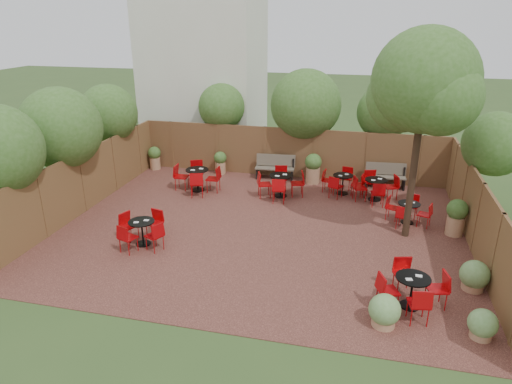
# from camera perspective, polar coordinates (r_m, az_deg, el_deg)

# --- Properties ---
(ground) EXTENTS (80.00, 80.00, 0.00)m
(ground) POSITION_cam_1_polar(r_m,az_deg,el_deg) (14.07, 0.64, -4.61)
(ground) COLOR #354F23
(ground) RESTS_ON ground
(courtyard_paving) EXTENTS (12.00, 10.00, 0.02)m
(courtyard_paving) POSITION_cam_1_polar(r_m,az_deg,el_deg) (14.07, 0.64, -4.58)
(courtyard_paving) COLOR #3B1F18
(courtyard_paving) RESTS_ON ground
(fence_back) EXTENTS (12.00, 0.08, 2.00)m
(fence_back) POSITION_cam_1_polar(r_m,az_deg,el_deg) (18.32, 4.17, 4.87)
(fence_back) COLOR #563120
(fence_back) RESTS_ON ground
(fence_left) EXTENTS (0.08, 10.00, 2.00)m
(fence_left) POSITION_cam_1_polar(r_m,az_deg,el_deg) (16.02, -20.75, 1.10)
(fence_left) COLOR #563120
(fence_left) RESTS_ON ground
(fence_right) EXTENTS (0.08, 10.00, 2.00)m
(fence_right) POSITION_cam_1_polar(r_m,az_deg,el_deg) (13.75, 25.86, -2.94)
(fence_right) COLOR #563120
(fence_right) RESTS_ON ground
(neighbour_building) EXTENTS (5.00, 4.00, 8.00)m
(neighbour_building) POSITION_cam_1_polar(r_m,az_deg,el_deg) (21.74, -6.42, 15.44)
(neighbour_building) COLOR silver
(neighbour_building) RESTS_ON ground
(overhang_foliage) EXTENTS (15.49, 10.72, 2.76)m
(overhang_foliage) POSITION_cam_1_polar(r_m,az_deg,el_deg) (16.13, -6.05, 8.88)
(overhang_foliage) COLOR #345B1D
(overhang_foliage) RESTS_ON ground
(courtyard_tree) EXTENTS (2.89, 2.80, 5.89)m
(courtyard_tree) POSITION_cam_1_polar(r_m,az_deg,el_deg) (13.09, 20.12, 12.05)
(courtyard_tree) COLOR black
(courtyard_tree) RESTS_ON courtyard_paving
(park_bench_left) EXTENTS (1.57, 0.61, 0.95)m
(park_bench_left) POSITION_cam_1_polar(r_m,az_deg,el_deg) (18.19, 2.39, 3.18)
(park_bench_left) COLOR brown
(park_bench_left) RESTS_ON courtyard_paving
(park_bench_right) EXTENTS (1.52, 0.59, 0.92)m
(park_bench_right) POSITION_cam_1_polar(r_m,az_deg,el_deg) (17.91, 15.76, 2.03)
(park_bench_right) COLOR brown
(park_bench_right) RESTS_ON courtyard_paving
(bistro_tables) EXTENTS (8.94, 8.22, 0.95)m
(bistro_tables) POSITION_cam_1_polar(r_m,az_deg,el_deg) (14.98, 4.99, -1.12)
(bistro_tables) COLOR black
(bistro_tables) RESTS_ON courtyard_paving
(planters) EXTENTS (11.87, 4.28, 1.16)m
(planters) POSITION_cam_1_polar(r_m,az_deg,el_deg) (16.96, 4.67, 2.09)
(planters) COLOR #A47552
(planters) RESTS_ON courtyard_paving
(low_shrubs) EXTENTS (2.76, 2.58, 0.74)m
(low_shrubs) POSITION_cam_1_polar(r_m,az_deg,el_deg) (11.00, 22.40, -12.23)
(low_shrubs) COLOR #A47552
(low_shrubs) RESTS_ON courtyard_paving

